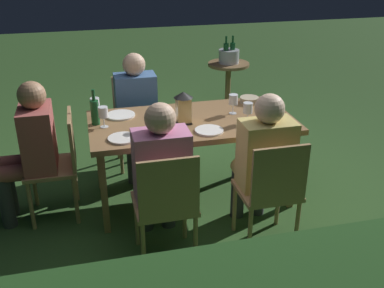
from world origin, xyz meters
name	(u,v)px	position (x,y,z in m)	size (l,w,h in m)	color
ground_plane	(192,196)	(0.00, 0.00, 0.00)	(16.00, 16.00, 0.00)	#2D5123
dining_table	(192,126)	(0.00, 0.00, 0.67)	(1.68, 0.85, 0.73)	olive
chair_side_left_b	(135,117)	(0.38, -0.82, 0.49)	(0.42, 0.40, 0.87)	#9E7A51
person_in_blue	(137,109)	(0.38, -0.62, 0.64)	(0.38, 0.47, 1.15)	#426699
chair_side_right_a	(271,189)	(-0.38, 0.82, 0.49)	(0.42, 0.40, 0.87)	#9E7A51
person_in_mustard	(262,158)	(-0.38, 0.62, 0.64)	(0.38, 0.47, 1.15)	tan
chair_head_far	(59,161)	(1.09, 0.00, 0.49)	(0.40, 0.42, 0.87)	#9E7A51
person_in_rust	(31,146)	(1.28, 0.00, 0.64)	(0.48, 0.38, 1.15)	#9E4C47
chair_side_right_b	(166,203)	(0.38, 0.82, 0.49)	(0.42, 0.40, 0.87)	#9E7A51
person_in_pink	(160,170)	(0.38, 0.62, 0.64)	(0.38, 0.47, 1.15)	#C675A3
lantern_centerpiece	(183,106)	(0.08, 0.05, 0.88)	(0.15, 0.15, 0.27)	black
green_bottle_on_table	(95,111)	(0.77, -0.09, 0.84)	(0.07, 0.07, 0.29)	#195128
wine_glass_a	(95,104)	(0.77, -0.25, 0.85)	(0.08, 0.08, 0.17)	silver
wine_glass_b	(233,100)	(-0.37, -0.06, 0.85)	(0.08, 0.08, 0.17)	silver
wine_glass_c	(103,113)	(0.71, -0.02, 0.85)	(0.08, 0.08, 0.17)	silver
wine_glass_d	(248,109)	(-0.42, 0.16, 0.85)	(0.08, 0.08, 0.17)	silver
wine_glass_e	(154,115)	(0.33, 0.12, 0.85)	(0.08, 0.08, 0.17)	silver
plate_a	(161,114)	(0.23, -0.17, 0.74)	(0.23, 0.23, 0.01)	silver
plate_b	(209,130)	(-0.07, 0.26, 0.74)	(0.22, 0.22, 0.01)	white
plate_c	(123,138)	(0.59, 0.25, 0.74)	(0.22, 0.22, 0.01)	white
plate_d	(121,115)	(0.56, -0.23, 0.74)	(0.24, 0.24, 0.01)	white
bowl_olives	(249,100)	(-0.61, -0.29, 0.76)	(0.17, 0.17, 0.05)	#BCAD8E
bowl_bread	(267,119)	(-0.59, 0.18, 0.76)	(0.12, 0.12, 0.05)	silver
side_table	(228,79)	(-0.98, -2.05, 0.42)	(0.53, 0.53, 0.62)	brown
ice_bucket	(229,55)	(-0.98, -2.05, 0.73)	(0.26, 0.26, 0.34)	#B2B7BF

